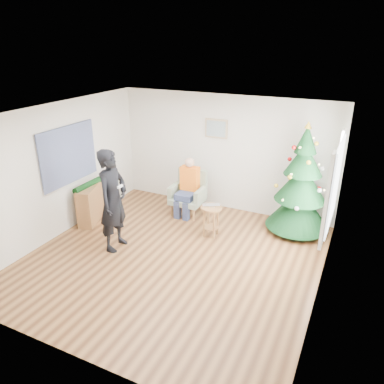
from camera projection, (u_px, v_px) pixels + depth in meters
The scene contains 19 objects.
floor at pixel (173, 259), 6.77m from camera, with size 5.00×5.00×0.00m, color brown.
ceiling at pixel (169, 115), 5.77m from camera, with size 5.00×5.00×0.00m, color white.
wall_back at pixel (225, 153), 8.35m from camera, with size 5.00×5.00×0.00m, color silver.
wall_front at pixel (65, 270), 4.19m from camera, with size 5.00×5.00×0.00m, color silver.
wall_left at pixel (58, 171), 7.26m from camera, with size 5.00×5.00×0.00m, color silver.
wall_right at pixel (327, 222), 5.28m from camera, with size 5.00×5.00×0.00m, color silver.
window_panel at pixel (335, 185), 6.04m from camera, with size 0.04×1.30×1.40m, color white.
curtains at pixel (333, 185), 6.06m from camera, with size 0.05×1.75×1.50m.
christmas_tree at pixel (301, 184), 7.35m from camera, with size 1.26×1.26×2.28m.
stool at pixel (211, 221), 7.44m from camera, with size 0.42×0.42×0.63m.
laptop at pixel (211, 206), 7.32m from camera, with size 0.35×0.22×0.03m, color silver.
armchair at pixel (189, 198), 8.39m from camera, with size 0.74×0.67×0.99m.
seated_person at pixel (187, 187), 8.23m from camera, with size 0.41×0.59×1.29m.
standing_man at pixel (113, 201), 6.79m from camera, with size 0.70×0.46×1.93m, color black.
game_controller at pixel (120, 186), 6.56m from camera, with size 0.04×0.13×0.04m, color white.
console at pixel (92, 202), 8.08m from camera, with size 0.30×1.00×0.80m, color brown.
garland at pixel (90, 184), 7.92m from camera, with size 0.14×0.14×0.90m, color black.
tapestry at pixel (69, 155), 7.40m from camera, with size 0.03×1.50×1.15m, color black.
framed_picture at pixel (216, 129), 8.19m from camera, with size 0.52×0.05×0.42m.
Camera 1 is at (2.80, -5.07, 3.73)m, focal length 35.00 mm.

